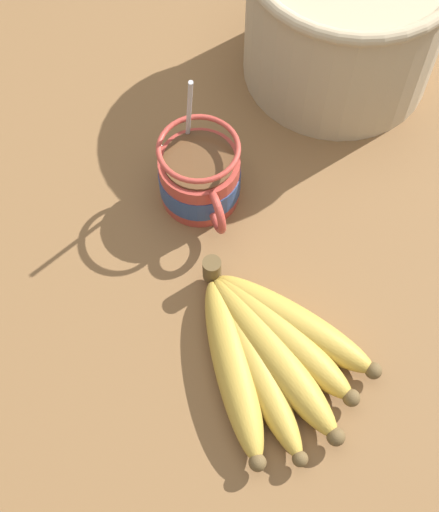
# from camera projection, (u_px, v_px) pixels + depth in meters

# --- Properties ---
(table) EXTENTS (0.97, 0.97, 0.03)m
(table) POSITION_uv_depth(u_px,v_px,m) (194.00, 239.00, 0.81)
(table) COLOR brown
(table) RESTS_ON ground
(coffee_mug) EXTENTS (0.13, 0.09, 0.17)m
(coffee_mug) POSITION_uv_depth(u_px,v_px,m) (200.00, 177.00, 0.79)
(coffee_mug) COLOR #B23D33
(coffee_mug) RESTS_ON table
(banana_bunch) EXTENTS (0.23, 0.17, 0.04)m
(banana_bunch) POSITION_uv_depth(u_px,v_px,m) (268.00, 349.00, 0.72)
(banana_bunch) COLOR brown
(banana_bunch) RESTS_ON table
(woven_basket) EXTENTS (0.25, 0.25, 0.17)m
(woven_basket) POSITION_uv_depth(u_px,v_px,m) (345.00, 14.00, 0.84)
(woven_basket) COLOR tan
(woven_basket) RESTS_ON table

